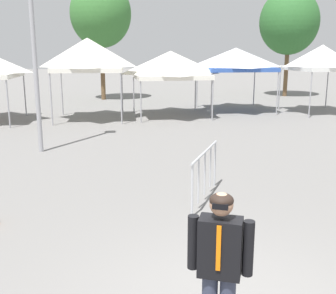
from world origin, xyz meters
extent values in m
cylinder|color=#9E9EA3|center=(-4.98, 13.42, 1.07)|extent=(0.06, 0.06, 2.15)
cylinder|color=#9E9EA3|center=(-4.82, 16.65, 1.07)|extent=(0.06, 0.06, 2.15)
cylinder|color=#9E9EA3|center=(-3.32, 13.72, 1.19)|extent=(0.06, 0.06, 2.37)
cylinder|color=#9E9EA3|center=(-0.43, 13.49, 1.19)|extent=(0.06, 0.06, 2.37)
cylinder|color=#9E9EA3|center=(-3.09, 16.62, 1.19)|extent=(0.06, 0.06, 2.37)
cylinder|color=#9E9EA3|center=(-0.20, 16.39, 1.19)|extent=(0.06, 0.06, 2.37)
pyramid|color=white|center=(-1.76, 15.06, 3.00)|extent=(3.28, 3.28, 1.26)
cube|color=white|center=(-1.76, 15.06, 2.27)|extent=(3.25, 3.25, 0.20)
cylinder|color=#9E9EA3|center=(0.44, 13.81, 1.00)|extent=(0.06, 0.06, 2.00)
cylinder|color=#9E9EA3|center=(3.66, 13.81, 1.00)|extent=(0.06, 0.06, 2.00)
cylinder|color=#9E9EA3|center=(0.43, 17.03, 1.00)|extent=(0.06, 0.06, 2.00)
cylinder|color=#9E9EA3|center=(3.65, 17.04, 1.00)|extent=(0.06, 0.06, 2.00)
pyramid|color=white|center=(2.05, 15.42, 2.54)|extent=(3.39, 3.39, 1.06)
cube|color=white|center=(2.05, 15.42, 1.90)|extent=(3.36, 3.36, 0.20)
cylinder|color=#9E9EA3|center=(3.95, 15.01, 1.13)|extent=(0.06, 0.06, 2.27)
cylinder|color=#9E9EA3|center=(7.25, 14.92, 1.13)|extent=(0.06, 0.06, 2.27)
cylinder|color=#9E9EA3|center=(4.05, 18.30, 1.13)|extent=(0.06, 0.06, 2.27)
cylinder|color=#9E9EA3|center=(7.34, 18.21, 1.13)|extent=(0.06, 0.06, 2.27)
pyramid|color=white|center=(5.65, 16.61, 2.74)|extent=(3.56, 3.56, 0.95)
cube|color=#3359B2|center=(5.65, 16.61, 2.17)|extent=(3.52, 3.52, 0.20)
cylinder|color=#9E9EA3|center=(8.33, 13.72, 1.16)|extent=(0.06, 0.06, 2.32)
cylinder|color=#9E9EA3|center=(8.11, 16.57, 1.16)|extent=(0.06, 0.06, 2.32)
cylinder|color=#9E9EA3|center=(10.96, 16.78, 1.16)|extent=(0.06, 0.06, 2.32)
pyramid|color=white|center=(9.64, 15.25, 2.84)|extent=(3.22, 3.22, 1.04)
cube|color=white|center=(9.64, 15.25, 2.22)|extent=(3.18, 3.18, 0.20)
cube|color=black|center=(-0.37, -0.55, 1.22)|extent=(0.48, 0.39, 0.60)
cylinder|color=black|center=(-0.62, -0.44, 1.24)|extent=(0.11, 0.11, 0.56)
cylinder|color=black|center=(-0.12, -0.66, 1.24)|extent=(0.11, 0.11, 0.56)
sphere|color=tan|center=(-0.37, -0.55, 1.67)|extent=(0.23, 0.23, 0.23)
ellipsoid|color=black|center=(-0.37, -0.55, 1.71)|extent=(0.23, 0.23, 0.14)
cube|color=black|center=(-0.41, -0.65, 1.68)|extent=(0.15, 0.08, 0.06)
cube|color=orange|center=(-0.42, -0.67, 1.27)|extent=(0.05, 0.03, 0.46)
cylinder|color=#9E9EA3|center=(-3.24, 9.01, 4.13)|extent=(0.14, 0.14, 8.27)
cylinder|color=brown|center=(-0.97, 22.95, 1.90)|extent=(0.28, 0.28, 3.79)
ellipsoid|color=#387233|center=(-0.97, 22.95, 5.29)|extent=(3.75, 3.75, 4.12)
cylinder|color=brown|center=(11.42, 22.84, 1.69)|extent=(0.28, 0.28, 3.37)
ellipsoid|color=#2D662D|center=(11.42, 22.84, 4.94)|extent=(3.92, 3.92, 4.31)
cylinder|color=#B7BABF|center=(0.69, 3.95, 1.05)|extent=(1.05, 1.87, 0.05)
cylinder|color=#B7BABF|center=(1.16, 4.82, 0.53)|extent=(0.04, 0.04, 1.05)
cylinder|color=#B7BABF|center=(0.21, 3.07, 0.53)|extent=(0.04, 0.04, 1.05)
cylinder|color=#B7BABF|center=(0.94, 4.41, 0.58)|extent=(0.04, 0.04, 0.92)
cylinder|color=#B7BABF|center=(0.69, 3.95, 0.58)|extent=(0.04, 0.04, 0.92)
cylinder|color=#B7BABF|center=(0.43, 3.49, 0.58)|extent=(0.04, 0.04, 0.92)
camera|label=1|loc=(-1.52, -4.14, 3.10)|focal=44.45mm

